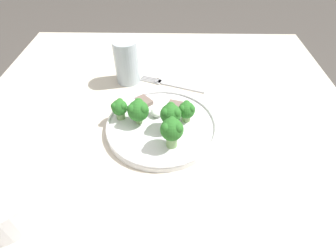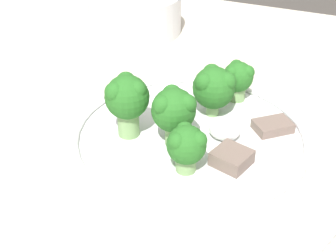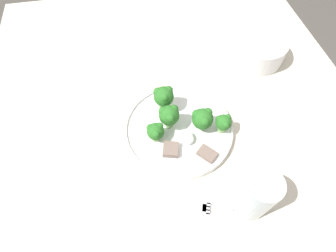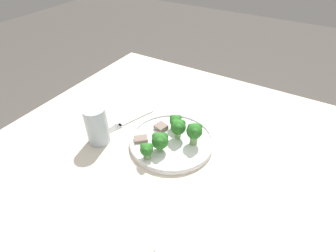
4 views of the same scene
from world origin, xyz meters
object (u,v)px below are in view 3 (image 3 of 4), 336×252
object	(u,v)px
drinking_glass	(255,196)
fork	(185,205)
dinner_plate	(177,129)
cream_bowl	(257,49)

from	to	relation	value
drinking_glass	fork	bearing A→B (deg)	-99.69
dinner_plate	drinking_glass	world-z (taller)	drinking_glass
cream_bowl	drinking_glass	distance (m)	0.43
dinner_plate	drinking_glass	distance (m)	0.23
fork	cream_bowl	size ratio (longest dim) A/B	1.21
dinner_plate	drinking_glass	size ratio (longest dim) A/B	2.12
fork	cream_bowl	distance (m)	0.48
fork	drinking_glass	size ratio (longest dim) A/B	1.55
cream_bowl	drinking_glass	size ratio (longest dim) A/B	1.28
dinner_plate	drinking_glass	bearing A→B (deg)	28.22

